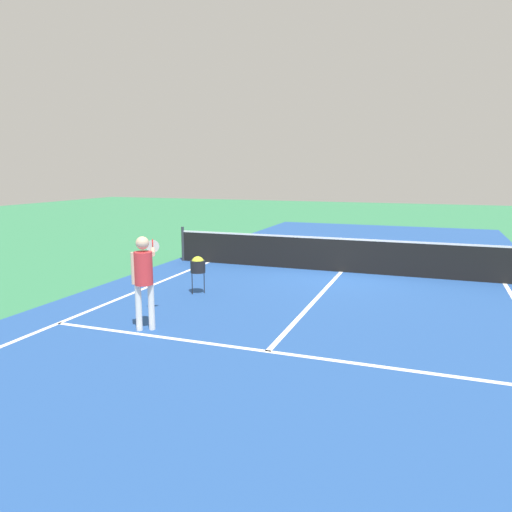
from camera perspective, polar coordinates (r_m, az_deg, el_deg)
name	(u,v)px	position (r m, az deg, el deg)	size (l,w,h in m)	color
ground_plane	(341,272)	(13.69, 10.06, -1.87)	(60.00, 60.00, 0.00)	#337F51
court_surface_inbounds	(341,272)	(13.69, 10.06, -1.86)	(10.62, 24.40, 0.00)	#234C93
line_sideline_left	(76,316)	(10.08, -20.58, -6.69)	(0.10, 11.89, 0.01)	white
line_service_near	(268,351)	(7.71, 1.39, -11.22)	(8.22, 0.10, 0.01)	white
line_center_service	(315,300)	(10.64, 6.98, -5.24)	(0.10, 6.40, 0.01)	white
net	(342,255)	(13.60, 10.12, 0.16)	(10.06, 0.09, 1.07)	#33383D
player_near	(144,272)	(8.66, -13.14, -1.86)	(0.63, 1.15, 1.68)	white
ball_hopper	(198,265)	(11.06, -6.90, -1.06)	(0.34, 0.34, 0.87)	black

